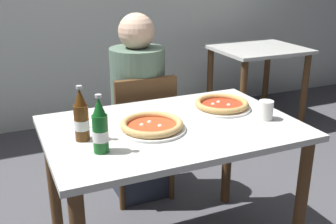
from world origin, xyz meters
TOP-DOWN VIEW (x-y plane):
  - dining_table_main at (0.00, 0.00)m, footprint 1.20×0.80m
  - chair_behind_table at (0.06, 0.61)m, footprint 0.41×0.41m
  - diner_seated at (0.06, 0.66)m, footprint 0.34×0.34m
  - dining_table_background at (1.53, 1.45)m, footprint 0.80×0.70m
  - pizza_margherita_near at (-0.11, -0.02)m, footprint 0.32×0.32m
  - pizza_marinara_far at (0.34, 0.11)m, footprint 0.31×0.31m
  - beer_bottle_left at (-0.43, 0.00)m, footprint 0.07×0.07m
  - beer_bottle_center at (-0.39, -0.15)m, footprint 0.07×0.07m
  - napkin_with_cutlery at (-0.35, 0.21)m, footprint 0.21×0.21m
  - paper_cup at (0.46, -0.11)m, footprint 0.07×0.07m

SIDE VIEW (x-z plane):
  - chair_behind_table at x=0.06m, z-range 0.06..0.91m
  - diner_seated at x=0.06m, z-range -0.02..1.19m
  - dining_table_background at x=1.53m, z-range 0.22..0.97m
  - dining_table_main at x=0.00m, z-range 0.26..1.01m
  - napkin_with_cutlery at x=-0.35m, z-range 0.75..0.76m
  - pizza_margherita_near at x=-0.11m, z-range 0.75..0.79m
  - pizza_marinara_far at x=0.34m, z-range 0.75..0.79m
  - paper_cup at x=0.46m, z-range 0.75..0.84m
  - beer_bottle_left at x=-0.43m, z-range 0.73..0.98m
  - beer_bottle_center at x=-0.39m, z-range 0.73..0.98m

